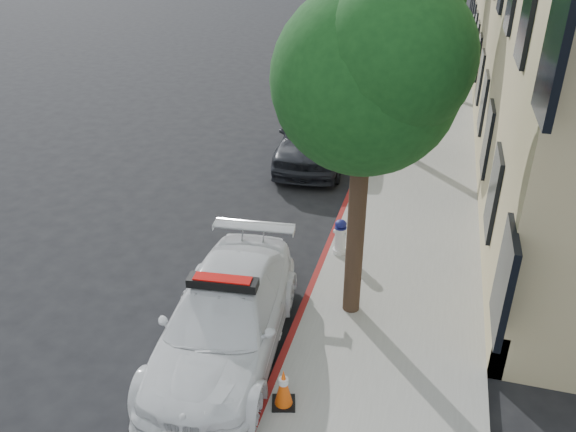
# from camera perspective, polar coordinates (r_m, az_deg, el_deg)

# --- Properties ---
(ground) EXTENTS (120.00, 120.00, 0.00)m
(ground) POSITION_cam_1_polar(r_m,az_deg,el_deg) (12.58, -5.20, -2.35)
(ground) COLOR black
(ground) RESTS_ON ground
(sidewalk) EXTENTS (3.20, 50.00, 0.15)m
(sidewalk) POSITION_cam_1_polar(r_m,az_deg,el_deg) (21.07, 13.90, 9.91)
(sidewalk) COLOR gray
(sidewalk) RESTS_ON ground
(curb_strip) EXTENTS (0.12, 50.00, 0.15)m
(curb_strip) POSITION_cam_1_polar(r_m,az_deg,el_deg) (21.15, 9.69, 10.40)
(curb_strip) COLOR maroon
(curb_strip) RESTS_ON ground
(tree_near) EXTENTS (2.92, 2.82, 5.62)m
(tree_near) POSITION_cam_1_polar(r_m,az_deg,el_deg) (8.42, 8.08, 13.60)
(tree_near) COLOR black
(tree_near) RESTS_ON sidewalk
(tree_mid) EXTENTS (2.77, 2.64, 5.43)m
(tree_mid) POSITION_cam_1_polar(r_m,az_deg,el_deg) (16.28, 12.34, 19.75)
(tree_mid) COLOR black
(tree_mid) RESTS_ON sidewalk
(police_car) EXTENTS (2.25, 4.66, 1.46)m
(police_car) POSITION_cam_1_polar(r_m,az_deg,el_deg) (9.18, -6.40, -10.39)
(police_car) COLOR white
(police_car) RESTS_ON ground
(parked_car_mid) EXTENTS (2.23, 4.81, 1.59)m
(parked_car_mid) POSITION_cam_1_polar(r_m,az_deg,el_deg) (16.44, 2.76, 8.30)
(parked_car_mid) COLOR black
(parked_car_mid) RESTS_ON ground
(parked_car_far) EXTENTS (2.08, 4.73, 1.51)m
(parked_car_far) POSITION_cam_1_polar(r_m,az_deg,el_deg) (25.83, 9.20, 15.19)
(parked_car_far) COLOR black
(parked_car_far) RESTS_ON ground
(fire_hydrant) EXTENTS (0.32, 0.29, 0.77)m
(fire_hydrant) POSITION_cam_1_polar(r_m,az_deg,el_deg) (11.61, 5.32, -2.13)
(fire_hydrant) COLOR silver
(fire_hydrant) RESTS_ON sidewalk
(traffic_cone) EXTENTS (0.41, 0.41, 0.64)m
(traffic_cone) POSITION_cam_1_polar(r_m,az_deg,el_deg) (8.29, -0.46, -17.03)
(traffic_cone) COLOR black
(traffic_cone) RESTS_ON sidewalk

